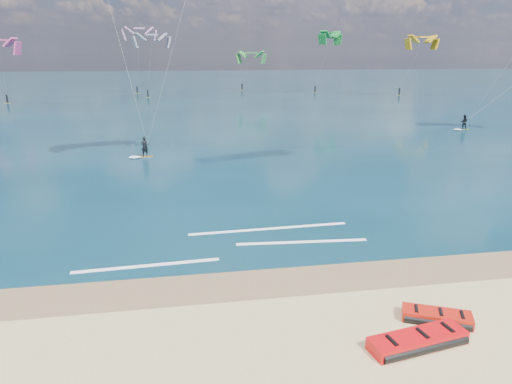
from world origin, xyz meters
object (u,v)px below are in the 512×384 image
Objects in this scene: packed_kite_left at (417,346)px; kitesurfer_far at (509,70)px; packed_kite_mid at (436,321)px; kitesurfer_main at (145,46)px.

packed_kite_left is 42.13m from kitesurfer_far.
kitesurfer_main is at bearing 138.39° from packed_kite_mid.
kitesurfer_far is (35.03, 8.70, -2.12)m from kitesurfer_main.
kitesurfer_main is 36.16m from kitesurfer_far.
kitesurfer_main reaches higher than packed_kite_left.
packed_kite_mid is at bearing -68.15° from kitesurfer_main.
packed_kite_left is 26.53m from kitesurfer_main.
packed_kite_left is at bearing -106.12° from kitesurfer_far.
packed_kite_left is at bearing -71.71° from kitesurfer_main.
kitesurfer_main is 1.32× the size of kitesurfer_far.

